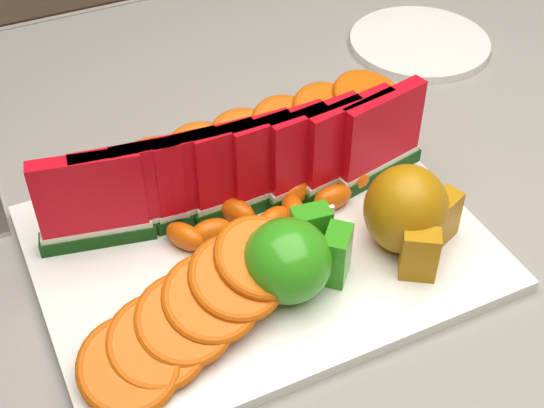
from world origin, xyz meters
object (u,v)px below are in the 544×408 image
Objects in this scene: platter at (260,247)px; side_plate at (419,43)px; apple_cluster at (294,258)px; pear_cluster at (409,213)px.

platter reaches higher than side_plate.
platter is 1.85× the size of side_plate.
pear_cluster reaches higher than apple_cluster.
apple_cluster reaches higher than platter.
side_plate is at bearing 42.15° from apple_cluster.
apple_cluster is at bearing -179.77° from pear_cluster.
side_plate is (0.34, 0.25, -0.00)m from platter.
apple_cluster is 0.46m from side_plate.
side_plate is at bearing 53.86° from pear_cluster.
apple_cluster is 0.11m from pear_cluster.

